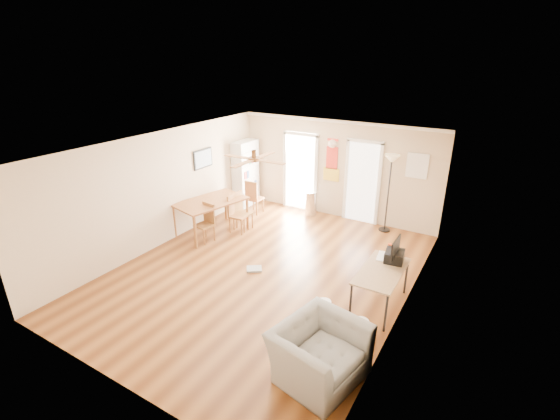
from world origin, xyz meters
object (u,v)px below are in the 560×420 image
Objects in this scene: wastebasket_a at (324,308)px; torchiere_lamp at (388,194)px; dining_chair_far at (255,197)px; wastebasket_b at (360,329)px; printer at (394,256)px; bookshelf at (246,174)px; dining_chair_near at (204,223)px; dining_table at (212,217)px; trash_can at (311,203)px; armchair at (319,352)px; dining_chair_right_a at (243,212)px; computer_desk at (380,288)px; dining_chair_right_b at (239,214)px.

torchiere_lamp is at bearing 92.02° from wastebasket_a.
dining_chair_far is 5.53m from wastebasket_b.
printer is 1.57m from wastebasket_a.
bookshelf reaches higher than dining_chair_near.
bookshelf reaches higher than dining_chair_far.
dining_table is 2.76m from trash_can.
armchair is (4.11, -4.49, -0.09)m from dining_chair_far.
dining_chair_far is at bearing 54.56° from armchair.
wastebasket_a is at bearing 33.88° from armchair.
dining_chair_right_a is 1.09m from dining_chair_near.
dining_chair_near reaches higher than computer_desk.
dining_chair_right_a reaches higher than dining_chair_far.
computer_desk is 2.02m from armchair.
bookshelf is 1.99× the size of dining_chair_right_a.
bookshelf is 1.40× the size of computer_desk.
dining_chair_near is at bearing 162.71° from wastebasket_b.
dining_table is 1.62m from dining_chair_far.
dining_table is 0.50m from dining_chair_near.
torchiere_lamp is 4.01m from wastebasket_a.
dining_table is at bearing 68.30° from armchair.
trash_can is at bearing 119.49° from wastebasket_a.
dining_chair_right_b is 4.16m from computer_desk.
torchiere_lamp is (3.47, 0.69, 0.50)m from dining_chair_far.
torchiere_lamp reaches higher than dining_table.
dining_chair_near is at bearing 174.62° from computer_desk.
dining_chair_right_b is 0.93m from dining_chair_near.
bookshelf is at bearing 141.94° from wastebasket_b.
bookshelf is 0.97× the size of torchiere_lamp.
printer reaches higher than trash_can.
torchiere_lamp is at bearing 105.06° from computer_desk.
trash_can is (1.42, 0.63, -0.13)m from dining_chair_far.
trash_can is 2.49× the size of wastebasket_a.
dining_chair_right_a reaches higher than dining_table.
dining_chair_right_a reaches higher than dining_chair_near.
computer_desk is 1.13× the size of armchair.
dining_table is at bearing 117.68° from dining_chair_near.
armchair is (2.69, -5.12, 0.04)m from trash_can.
wastebasket_a is at bearing -134.02° from computer_desk.
trash_can is 4.05m from printer.
torchiere_lamp is at bearing -169.74° from dining_chair_far.
printer is at bearing 78.60° from computer_desk.
bookshelf is 2.10m from trash_can.
dining_chair_right_b is 3.24× the size of wastebasket_b.
torchiere_lamp reaches higher than computer_desk.
bookshelf is at bearing 35.62° from dining_chair_right_a.
dining_chair_right_a is 3.24× the size of wastebasket_b.
computer_desk is at bearing -47.06° from trash_can.
wastebasket_a is at bearing -23.11° from dining_table.
dining_chair_near is 3.31× the size of wastebasket_a.
wastebasket_b is (-0.08, -1.37, -0.67)m from printer.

